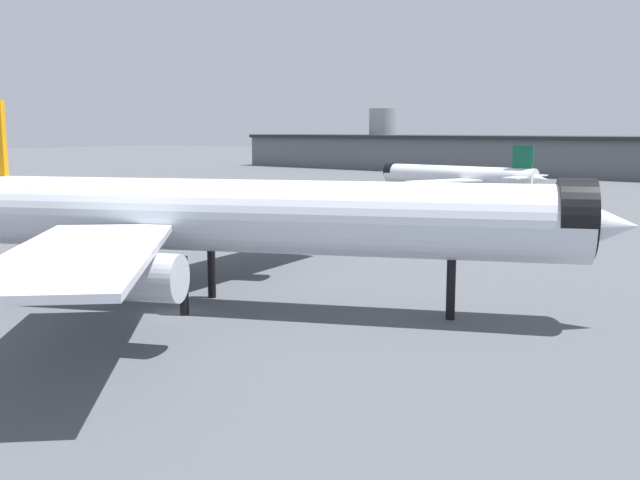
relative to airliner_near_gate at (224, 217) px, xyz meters
The scene contains 5 objects.
ground 8.73m from the airliner_near_gate, 118.99° to the right, with size 900.00×900.00×0.00m, color #4C4F54.
airliner_near_gate is the anchor object (origin of this frame).
airliner_far_taxiway 97.76m from the airliner_near_gate, 100.42° to the left, with size 38.82×35.06×11.60m.
terminal_building 197.20m from the airliner_near_gate, 98.62° to the left, with size 233.99×59.36×22.17m.
baggage_cart_trailing 38.56m from the airliner_near_gate, 84.44° to the left, with size 2.82×2.88×1.82m.
Camera 1 is at (40.36, -42.55, 14.70)m, focal length 41.26 mm.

